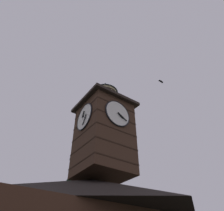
{
  "coord_description": "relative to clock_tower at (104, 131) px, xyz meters",
  "views": [
    {
      "loc": [
        8.33,
        12.69,
        1.38
      ],
      "look_at": [
        -0.15,
        0.72,
        12.68
      ],
      "focal_mm": 33.68,
      "sensor_mm": 36.0,
      "label": 1
    }
  ],
  "objects": [
    {
      "name": "moon",
      "position": [
        -18.96,
        -27.27,
        3.11
      ],
      "size": [
        2.06,
        2.06,
        2.06
      ],
      "color": "silver"
    },
    {
      "name": "clock_tower",
      "position": [
        0.0,
        0.0,
        0.0
      ],
      "size": [
        4.37,
        4.37,
        9.12
      ],
      "color": "#422B1E",
      "rests_on": "building_main"
    },
    {
      "name": "flying_bird_high",
      "position": [
        -5.44,
        2.34,
        6.75
      ],
      "size": [
        0.61,
        0.25,
        0.14
      ],
      "color": "black"
    },
    {
      "name": "pine_tree_behind",
      "position": [
        -1.81,
        -5.5,
        -2.35
      ],
      "size": [
        7.24,
        7.24,
        20.0
      ],
      "color": "#473323",
      "rests_on": "ground_plane"
    }
  ]
}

